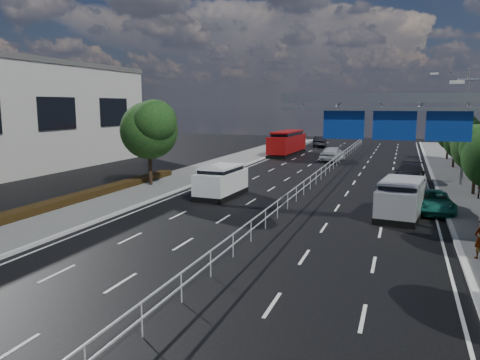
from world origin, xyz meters
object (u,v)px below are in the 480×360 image
(red_bus, at_px, (287,142))
(silver_minivan, at_px, (401,199))
(near_car_silver, at_px, (333,153))
(parked_car_teal, at_px, (433,201))
(white_minivan, at_px, (221,181))
(overhead_gantry, at_px, (411,119))
(near_car_dark, at_px, (320,142))
(parked_car_dark, at_px, (409,173))

(red_bus, bearing_deg, silver_minivan, -62.95)
(near_car_silver, bearing_deg, parked_car_teal, 117.51)
(white_minivan, relative_size, red_bus, 0.49)
(overhead_gantry, distance_m, white_minivan, 14.17)
(overhead_gantry, xyz_separation_m, near_car_silver, (-7.77, 29.51, -4.75))
(parked_car_teal, bearing_deg, near_car_dark, 103.80)
(white_minivan, relative_size, parked_car_teal, 1.10)
(red_bus, bearing_deg, near_car_silver, -33.61)
(white_minivan, distance_m, parked_car_teal, 13.60)
(red_bus, xyz_separation_m, parked_car_dark, (14.49, -17.68, -0.82))
(white_minivan, bearing_deg, parked_car_teal, 1.66)
(near_car_dark, height_order, parked_car_teal, near_car_dark)
(red_bus, relative_size, parked_car_dark, 1.96)
(white_minivan, distance_m, red_bus, 28.33)
(near_car_silver, distance_m, near_car_dark, 17.79)
(near_car_dark, xyz_separation_m, parked_car_dark, (12.46, -30.22, -0.06))
(near_car_dark, xyz_separation_m, silver_minivan, (11.97, -42.93, 0.24))
(parked_car_teal, bearing_deg, silver_minivan, -138.36)
(white_minivan, distance_m, parked_car_dark, 16.20)
(overhead_gantry, distance_m, red_bus, 37.26)
(white_minivan, xyz_separation_m, red_bus, (-2.21, 28.24, 0.52))
(red_bus, distance_m, parked_car_teal, 32.60)
(near_car_silver, relative_size, parked_car_dark, 0.97)
(white_minivan, height_order, near_car_dark, white_minivan)
(parked_car_teal, bearing_deg, near_car_silver, 106.66)
(silver_minivan, distance_m, parked_car_dark, 12.72)
(near_car_silver, height_order, near_car_dark, near_car_silver)
(white_minivan, bearing_deg, parked_car_dark, 43.44)
(overhead_gantry, bearing_deg, silver_minivan, 93.61)
(near_car_dark, bearing_deg, near_car_silver, 99.26)
(parked_car_teal, bearing_deg, overhead_gantry, -110.06)
(overhead_gantry, height_order, silver_minivan, overhead_gantry)
(overhead_gantry, distance_m, parked_car_dark, 17.21)
(red_bus, relative_size, parked_car_teal, 2.23)
(overhead_gantry, distance_m, silver_minivan, 5.94)
(overhead_gantry, height_order, parked_car_teal, overhead_gantry)
(red_bus, height_order, parked_car_dark, red_bus)
(red_bus, bearing_deg, parked_car_teal, -58.68)
(red_bus, relative_size, silver_minivan, 1.89)
(silver_minivan, xyz_separation_m, parked_car_teal, (1.80, 1.89, -0.42))
(white_minivan, relative_size, near_car_silver, 1.00)
(near_car_silver, bearing_deg, white_minivan, 85.87)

